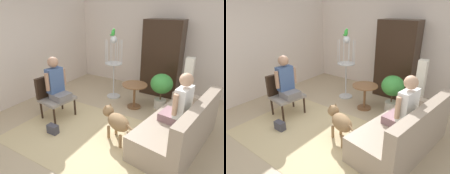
# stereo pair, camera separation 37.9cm
# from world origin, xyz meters

# --- Properties ---
(ground_plane) EXTENTS (6.93, 6.93, 0.00)m
(ground_plane) POSITION_xyz_m (0.00, 0.00, 0.00)
(ground_plane) COLOR tan
(back_wall) EXTENTS (5.89, 0.12, 2.78)m
(back_wall) POSITION_xyz_m (0.00, 2.95, 1.39)
(back_wall) COLOR silver
(back_wall) RESTS_ON ground
(left_wall) EXTENTS (0.12, 6.38, 2.78)m
(left_wall) POSITION_xyz_m (-2.70, 0.30, 1.39)
(left_wall) COLOR silver
(left_wall) RESTS_ON ground
(area_rug) EXTENTS (3.11, 2.05, 0.01)m
(area_rug) POSITION_xyz_m (-0.18, -0.17, 0.00)
(area_rug) COLOR #C6B284
(area_rug) RESTS_ON ground
(couch) EXTENTS (1.16, 2.02, 0.91)m
(couch) POSITION_xyz_m (1.25, 0.44, 0.32)
(couch) COLOR gray
(couch) RESTS_ON ground
(armchair) EXTENTS (0.64, 0.72, 0.92)m
(armchair) POSITION_xyz_m (-1.40, 0.08, 0.55)
(armchair) COLOR black
(armchair) RESTS_ON ground
(person_on_couch) EXTENTS (0.49, 0.56, 0.89)m
(person_on_couch) POSITION_xyz_m (1.21, 0.43, 0.81)
(person_on_couch) COLOR #866168
(person_on_armchair) EXTENTS (0.46, 0.50, 0.90)m
(person_on_armchair) POSITION_xyz_m (-1.26, 0.06, 0.84)
(person_on_armchair) COLOR slate
(round_end_table) EXTENTS (0.60, 0.60, 0.60)m
(round_end_table) POSITION_xyz_m (-0.04, 1.35, 0.41)
(round_end_table) COLOR brown
(round_end_table) RESTS_ON ground
(dog) EXTENTS (0.79, 0.47, 0.62)m
(dog) POSITION_xyz_m (0.23, -0.01, 0.40)
(dog) COLOR olive
(dog) RESTS_ON ground
(bird_cage_stand) EXTENTS (0.45, 0.45, 1.63)m
(bird_cage_stand) POSITION_xyz_m (-0.79, 1.64, 0.91)
(bird_cage_stand) COLOR silver
(bird_cage_stand) RESTS_ON ground
(parrot) EXTENTS (0.17, 0.10, 0.18)m
(parrot) POSITION_xyz_m (-0.80, 1.64, 1.72)
(parrot) COLOR green
(parrot) RESTS_ON bird_cage_stand
(potted_plant) EXTENTS (0.52, 0.52, 0.86)m
(potted_plant) POSITION_xyz_m (0.52, 1.64, 0.56)
(potted_plant) COLOR beige
(potted_plant) RESTS_ON ground
(column_lamp) EXTENTS (0.20, 0.20, 1.26)m
(column_lamp) POSITION_xyz_m (1.05, 1.87, 0.63)
(column_lamp) COLOR #4C4742
(column_lamp) RESTS_ON ground
(armoire_cabinet) EXTENTS (1.00, 0.56, 2.02)m
(armoire_cabinet) POSITION_xyz_m (0.21, 2.54, 1.01)
(armoire_cabinet) COLOR black
(armoire_cabinet) RESTS_ON ground
(handbag) EXTENTS (0.22, 0.13, 0.18)m
(handbag) POSITION_xyz_m (-0.92, -0.47, 0.09)
(handbag) COLOR #3F3F4C
(handbag) RESTS_ON ground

